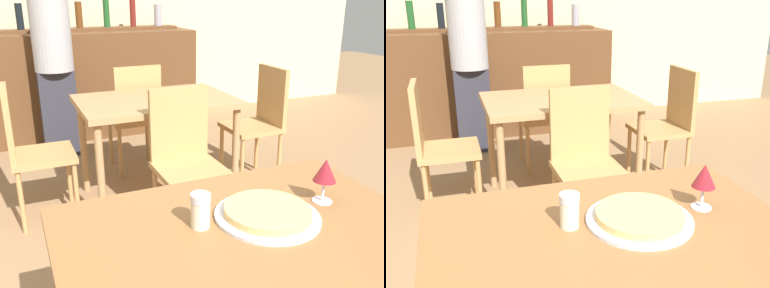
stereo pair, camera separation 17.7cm
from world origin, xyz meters
The scene contains 12 objects.
dining_table_near centered at (0.00, 0.00, 0.68)m, with size 1.15×0.83×0.76m.
dining_table_far centered at (0.32, 1.82, 0.67)m, with size 1.08×0.74×0.76m.
bar_counter centered at (0.00, 3.61, 0.54)m, with size 2.60×0.56×1.09m.
bar_back_shelf centered at (0.01, 3.75, 1.16)m, with size 2.39×0.24×0.33m.
chair_far_side_front centered at (0.32, 1.28, 0.53)m, with size 0.40×0.40×0.92m.
chair_far_side_back centered at (0.32, 2.35, 0.53)m, with size 0.40×0.40×0.92m.
chair_far_side_left centered at (-0.56, 1.82, 0.53)m, with size 0.40×0.40×0.92m.
chair_far_side_right centered at (1.19, 1.82, 0.53)m, with size 0.40×0.40×0.92m.
pizza_tray centered at (0.10, 0.05, 0.78)m, with size 0.34×0.34×0.04m.
cheese_shaker centered at (-0.12, 0.08, 0.82)m, with size 0.06×0.06×0.11m.
person_standing centered at (-0.22, 3.03, 0.91)m, with size 0.34×0.34×1.68m.
wine_glass centered at (0.34, 0.07, 0.88)m, with size 0.08×0.08×0.16m.
Camera 1 is at (-0.62, -0.99, 1.45)m, focal length 40.00 mm.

